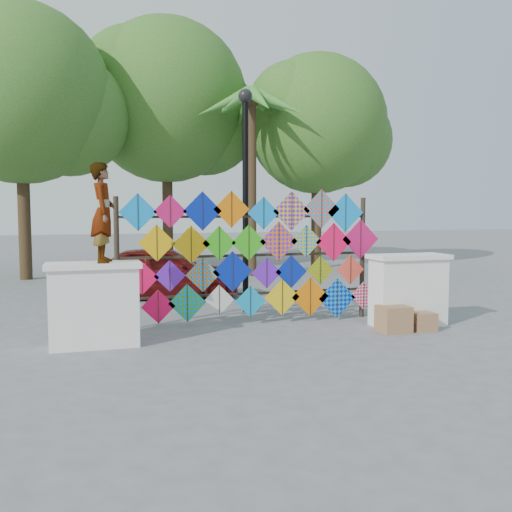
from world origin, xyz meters
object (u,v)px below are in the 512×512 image
object	(u,v)px
kite_rack	(256,256)
lamppost	(245,179)
vendor_woman	(103,213)
sedan	(163,272)

from	to	relation	value
kite_rack	lamppost	distance (m)	1.94
vendor_woman	lamppost	xyz separation A→B (m)	(2.84, 2.20, 0.66)
kite_rack	vendor_woman	size ratio (longest dim) A/B	3.28
kite_rack	vendor_woman	bearing A→B (deg)	-160.91
kite_rack	lamppost	xyz separation A→B (m)	(0.16, 1.27, 1.45)
vendor_woman	lamppost	world-z (taller)	lamppost
sedan	lamppost	size ratio (longest dim) A/B	0.81
vendor_woman	sedan	world-z (taller)	vendor_woman
lamppost	vendor_woman	bearing A→B (deg)	-142.26
kite_rack	sedan	size ratio (longest dim) A/B	1.36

